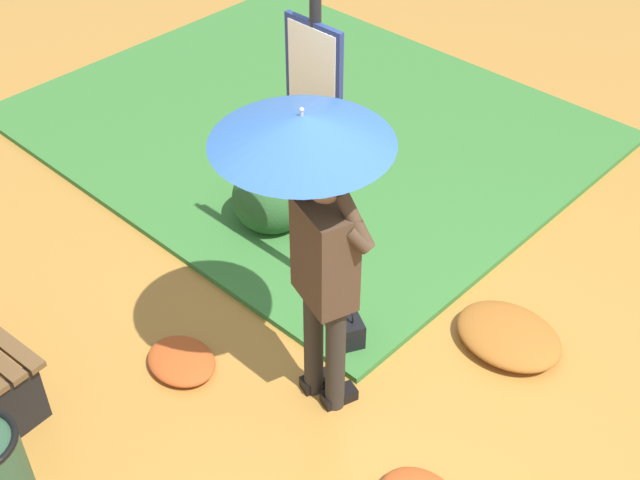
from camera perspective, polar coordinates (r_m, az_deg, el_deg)
ground_plane at (r=5.35m, az=3.00°, el=-11.31°), size 18.00×18.00×0.00m
grass_verge at (r=7.85m, az=-1.00°, el=7.78°), size 4.80×4.00×0.05m
person_with_umbrella at (r=4.38m, az=-0.51°, el=3.18°), size 0.96×0.96×2.04m
info_sign_post at (r=5.26m, az=-0.36°, el=8.58°), size 0.44×0.07×2.30m
handbag at (r=5.65m, az=1.92°, el=-5.92°), size 0.33×0.27×0.37m
shrub_cluster at (r=6.55m, az=-3.40°, el=2.97°), size 0.67×0.61×0.55m
leaf_pile_near_person at (r=5.61m, az=-9.35°, el=-8.07°), size 0.50×0.40×0.11m
leaf_pile_by_bench at (r=5.79m, az=12.63°, el=-6.32°), size 0.73×0.59×0.16m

